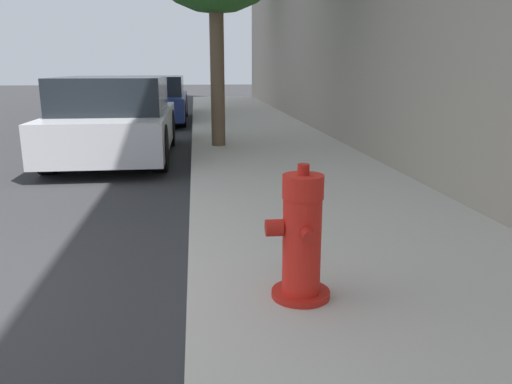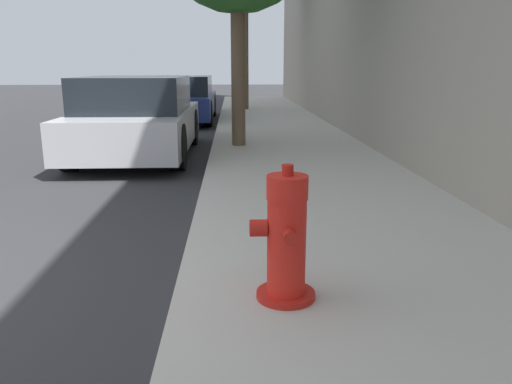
# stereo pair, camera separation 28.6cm
# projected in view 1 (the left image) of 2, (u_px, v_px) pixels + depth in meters

# --- Properties ---
(sidewalk_slab) EXTENTS (2.64, 40.00, 0.15)m
(sidewalk_slab) POSITION_uv_depth(u_px,v_px,m) (396.00, 288.00, 3.19)
(sidewalk_slab) COLOR #B7B2A8
(sidewalk_slab) RESTS_ON ground_plane
(fire_hydrant) EXTENTS (0.38, 0.38, 0.78)m
(fire_hydrant) POSITION_uv_depth(u_px,v_px,m) (301.00, 239.00, 2.82)
(fire_hydrant) COLOR red
(fire_hydrant) RESTS_ON sidewalk_slab
(parked_car_near) EXTENTS (1.74, 3.96, 1.30)m
(parked_car_near) POSITION_uv_depth(u_px,v_px,m) (116.00, 119.00, 8.01)
(parked_car_near) COLOR #B7B7BC
(parked_car_near) RESTS_ON ground_plane
(parked_car_mid) EXTENTS (1.75, 4.27, 1.21)m
(parked_car_mid) POSITION_uv_depth(u_px,v_px,m) (153.00, 100.00, 13.32)
(parked_car_mid) COLOR navy
(parked_car_mid) RESTS_ON ground_plane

